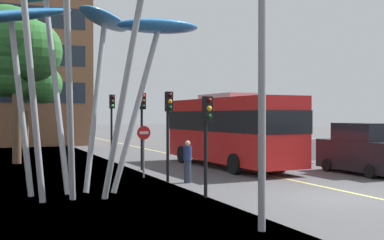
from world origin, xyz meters
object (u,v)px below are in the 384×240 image
(traffic_light_opposite, at_px, (112,113))
(car_parked_far, at_px, (281,144))
(red_bus, at_px, (229,127))
(traffic_light_kerb_far, at_px, (169,117))
(car_parked_mid, at_px, (363,150))
(no_entry_sign, at_px, (144,143))
(street_lamp, at_px, (276,5))
(traffic_light_kerb_near, at_px, (207,124))
(pedestrian, at_px, (188,162))
(traffic_light_island_mid, at_px, (142,115))
(leaf_sculpture, at_px, (74,8))

(traffic_light_opposite, distance_m, car_parked_far, 10.18)
(car_parked_far, bearing_deg, red_bus, -157.55)
(traffic_light_kerb_far, xyz_separation_m, car_parked_mid, (9.28, -0.97, -1.57))
(no_entry_sign, bearing_deg, street_lamp, -89.60)
(red_bus, height_order, traffic_light_opposite, traffic_light_opposite)
(traffic_light_kerb_near, distance_m, traffic_light_opposite, 13.21)
(traffic_light_kerb_near, distance_m, street_lamp, 5.41)
(traffic_light_kerb_far, xyz_separation_m, street_lamp, (-0.45, -8.56, 2.68))
(traffic_light_opposite, relative_size, car_parked_mid, 0.86)
(car_parked_mid, distance_m, no_entry_sign, 10.17)
(pedestrian, bearing_deg, red_bus, 46.67)
(traffic_light_opposite, bearing_deg, no_entry_sign, -93.19)
(red_bus, distance_m, car_parked_mid, 6.73)
(traffic_light_island_mid, height_order, car_parked_mid, traffic_light_island_mid)
(car_parked_mid, height_order, street_lamp, street_lamp)
(red_bus, distance_m, pedestrian, 6.30)
(car_parked_mid, relative_size, pedestrian, 2.69)
(car_parked_far, relative_size, no_entry_sign, 1.99)
(red_bus, relative_size, leaf_sculpture, 1.13)
(car_parked_mid, bearing_deg, traffic_light_opposite, 132.70)
(traffic_light_kerb_far, xyz_separation_m, traffic_light_island_mid, (0.23, 4.34, 0.09))
(traffic_light_kerb_near, height_order, traffic_light_island_mid, traffic_light_island_mid)
(car_parked_far, bearing_deg, leaf_sculpture, -150.26)
(car_parked_far, bearing_deg, traffic_light_island_mid, -170.51)
(traffic_light_kerb_near, xyz_separation_m, street_lamp, (-0.30, -4.55, 2.91))
(traffic_light_kerb_far, distance_m, car_parked_mid, 9.46)
(traffic_light_kerb_near, distance_m, traffic_light_kerb_far, 4.02)
(traffic_light_opposite, height_order, car_parked_mid, traffic_light_opposite)
(traffic_light_island_mid, distance_m, car_parked_far, 9.40)
(red_bus, relative_size, traffic_light_kerb_near, 3.07)
(pedestrian, bearing_deg, street_lamp, -97.65)
(traffic_light_kerb_far, bearing_deg, traffic_light_kerb_near, -92.07)
(traffic_light_kerb_near, relative_size, no_entry_sign, 1.48)
(traffic_light_island_mid, bearing_deg, no_entry_sign, -106.03)
(street_lamp, distance_m, no_entry_sign, 10.96)
(leaf_sculpture, xyz_separation_m, car_parked_mid, (13.36, 0.83, -5.25))
(no_entry_sign, bearing_deg, pedestrian, -62.11)
(traffic_light_kerb_near, bearing_deg, no_entry_sign, 93.77)
(traffic_light_kerb_near, xyz_separation_m, traffic_light_island_mid, (0.38, 8.35, 0.33))
(street_lamp, bearing_deg, traffic_light_opposite, 88.89)
(car_parked_far, bearing_deg, pedestrian, -143.93)
(street_lamp, bearing_deg, traffic_light_kerb_far, 86.99)
(red_bus, height_order, leaf_sculpture, leaf_sculpture)
(traffic_light_opposite, height_order, street_lamp, street_lamp)
(leaf_sculpture, distance_m, traffic_light_kerb_far, 5.78)
(pedestrian, bearing_deg, leaf_sculpture, -164.30)
(red_bus, bearing_deg, car_parked_far, 22.45)
(car_parked_mid, bearing_deg, red_bus, 131.42)
(red_bus, bearing_deg, traffic_light_island_mid, 176.03)
(car_parked_mid, bearing_deg, traffic_light_kerb_near, -162.16)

